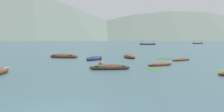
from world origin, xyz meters
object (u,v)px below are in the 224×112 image
object	(u,v)px
rowboat_2	(129,57)
rowboat_5	(95,58)
rowboat_1	(181,60)
ferry_1	(198,43)
rowboat_3	(64,56)
mooring_buoy	(101,63)
rowboat_7	(160,64)
rowboat_4	(110,67)
ferry_0	(148,44)

from	to	relation	value
rowboat_2	rowboat_5	distance (m)	6.18
rowboat_1	ferry_1	bearing A→B (deg)	73.74
rowboat_3	mooring_buoy	bearing A→B (deg)	-57.10
rowboat_2	rowboat_3	xyz separation A→B (m)	(-9.63, -0.20, 0.03)
rowboat_5	mooring_buoy	distance (m)	6.02
rowboat_7	ferry_1	xyz separation A→B (m)	(48.74, 161.49, 0.29)
rowboat_4	rowboat_7	world-z (taller)	rowboat_4
ferry_0	rowboat_1	bearing A→B (deg)	-93.06
rowboat_4	rowboat_7	bearing A→B (deg)	36.19
ferry_0	rowboat_2	bearing A→B (deg)	-96.47
rowboat_4	rowboat_1	bearing A→B (deg)	50.43
rowboat_3	rowboat_5	size ratio (longest dim) A/B	1.20
rowboat_5	rowboat_7	xyz separation A→B (m)	(7.52, -7.25, -0.05)
ferry_0	rowboat_7	bearing A→B (deg)	-94.55
rowboat_5	mooring_buoy	bearing A→B (deg)	-77.29
rowboat_3	ferry_1	xyz separation A→B (m)	(61.24, 150.35, 0.21)
rowboat_7	mooring_buoy	size ratio (longest dim) A/B	3.22
rowboat_1	rowboat_2	distance (m)	7.96
rowboat_1	ferry_0	world-z (taller)	ferry_0
rowboat_1	mooring_buoy	world-z (taller)	mooring_buoy
rowboat_1	rowboat_4	bearing A→B (deg)	-129.57
rowboat_5	mooring_buoy	size ratio (longest dim) A/B	4.02
rowboat_3	rowboat_5	world-z (taller)	rowboat_3
rowboat_2	ferry_0	distance (m)	112.34
rowboat_2	ferry_0	xyz separation A→B (m)	(12.66, 111.62, 0.23)
rowboat_2	rowboat_5	size ratio (longest dim) A/B	1.17
rowboat_4	mooring_buoy	bearing A→B (deg)	104.44
rowboat_7	ferry_1	bearing A→B (deg)	73.21
rowboat_5	rowboat_2	bearing A→B (deg)	41.39
rowboat_2	rowboat_4	xyz separation A→B (m)	(-2.03, -14.93, -0.03)
rowboat_5	ferry_1	distance (m)	164.17
rowboat_2	ferry_1	distance (m)	158.77
rowboat_5	rowboat_4	bearing A→B (deg)	-76.50
rowboat_3	rowboat_7	world-z (taller)	rowboat_3
rowboat_3	ferry_0	bearing A→B (deg)	78.73
ferry_0	mooring_buoy	world-z (taller)	ferry_0
rowboat_4	rowboat_5	bearing A→B (deg)	103.50
rowboat_4	ferry_1	size ratio (longest dim) A/B	0.50
rowboat_1	mooring_buoy	size ratio (longest dim) A/B	3.25
rowboat_2	rowboat_7	bearing A→B (deg)	-75.76
rowboat_1	rowboat_3	xyz separation A→B (m)	(-16.07, 4.48, 0.11)
rowboat_5	ferry_0	bearing A→B (deg)	81.50
rowboat_4	mooring_buoy	world-z (taller)	mooring_buoy
rowboat_1	rowboat_5	xyz separation A→B (m)	(-11.08, 0.59, 0.08)
ferry_1	rowboat_5	bearing A→B (deg)	-110.04
rowboat_4	ferry_1	distance (m)	173.58
rowboat_2	rowboat_5	world-z (taller)	rowboat_2
rowboat_3	ferry_0	size ratio (longest dim) A/B	0.49
rowboat_1	rowboat_4	xyz separation A→B (m)	(-8.48, -10.26, 0.05)
rowboat_2	rowboat_4	world-z (taller)	rowboat_2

